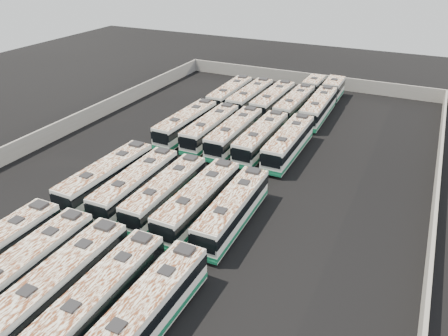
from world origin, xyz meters
TOP-DOWN VIEW (x-y plane):
  - ground at (0.00, 0.00)m, footprint 140.00×140.00m
  - perimeter_wall at (0.00, 0.00)m, footprint 45.20×73.20m
  - bus_front_left at (-4.13, -21.55)m, footprint 2.78×11.91m
  - bus_front_center at (-0.73, -21.77)m, footprint 2.74×12.15m
  - bus_front_right at (2.66, -21.56)m, footprint 2.62×11.80m
  - bus_front_far_right at (6.19, -21.57)m, footprint 2.65×12.04m
  - bus_midfront_far_left at (-7.65, -8.31)m, footprint 2.79×12.22m
  - bus_midfront_left at (-4.14, -8.25)m, footprint 2.77×11.93m
  - bus_midfront_center at (-0.79, -8.18)m, footprint 2.57×11.66m
  - bus_midfront_right at (2.78, -8.24)m, footprint 2.72×12.15m
  - bus_midfront_far_right at (6.16, -8.16)m, footprint 2.76×11.86m
  - bus_midback_far_left at (-7.70, 7.58)m, footprint 2.79×12.09m
  - bus_midback_left at (-4.20, 7.64)m, footprint 2.58×11.85m
  - bus_midback_center at (-0.79, 7.47)m, footprint 2.68×12.15m
  - bus_midback_right at (2.69, 7.53)m, footprint 2.61×12.06m
  - bus_midback_far_right at (6.10, 7.62)m, footprint 2.58×12.19m
  - bus_back_far_left at (-7.63, 20.87)m, footprint 2.80×12.02m
  - bus_back_left at (-4.22, 20.76)m, footprint 2.68×12.20m
  - bus_back_center at (-0.69, 20.91)m, footprint 2.74×12.20m
  - bus_back_right at (2.70, 23.92)m, footprint 2.76×18.39m
  - bus_back_far_right at (6.08, 24.19)m, footprint 2.95×18.83m

SIDE VIEW (x-z plane):
  - ground at x=0.00m, z-range 0.00..0.00m
  - perimeter_wall at x=0.00m, z-range 0.00..2.20m
  - bus_midfront_center at x=-0.79m, z-range 0.04..3.32m
  - bus_front_right at x=2.66m, z-range 0.04..3.36m
  - bus_midfront_far_right at x=6.16m, z-range 0.04..3.36m
  - bus_back_right at x=2.70m, z-range 0.04..3.37m
  - bus_midback_left at x=-4.20m, z-range 0.04..3.37m
  - bus_front_left at x=-4.13m, z-range 0.04..3.38m
  - bus_midfront_left at x=-4.14m, z-range 0.04..3.39m
  - bus_back_far_left at x=-7.63m, z-range 0.04..3.41m
  - bus_front_far_right at x=6.19m, z-range 0.04..3.42m
  - bus_midback_far_left at x=-7.70m, z-range 0.04..3.43m
  - bus_midback_right at x=2.69m, z-range 0.04..3.43m
  - bus_back_far_right at x=6.08m, z-range 0.04..3.44m
  - bus_front_center at x=-0.73m, z-range 0.04..3.45m
  - bus_midfront_right at x=2.78m, z-range 0.04..3.45m
  - bus_midback_center at x=-0.79m, z-range 0.04..3.45m
  - bus_back_center at x=-0.69m, z-range 0.04..3.47m
  - bus_midfront_far_left at x=-7.65m, z-range 0.04..3.47m
  - bus_back_left at x=-4.22m, z-range 0.04..3.47m
  - bus_midback_far_right at x=6.10m, z-range 0.04..3.47m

